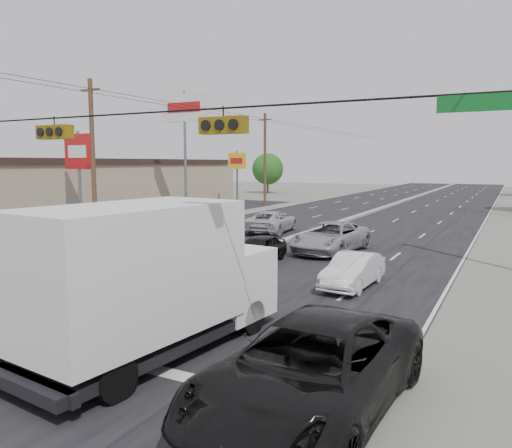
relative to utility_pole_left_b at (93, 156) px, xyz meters
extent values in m
plane|color=#606356|center=(12.50, -15.00, -5.11)|extent=(200.00, 200.00, 0.00)
cube|color=black|center=(12.50, 15.00, -5.11)|extent=(20.00, 160.00, 0.02)
cube|color=gray|center=(12.50, 15.00, -5.01)|extent=(0.50, 160.00, 0.20)
cube|color=tan|center=(-13.50, 10.00, -2.81)|extent=(12.00, 42.00, 4.60)
cube|color=black|center=(-4.50, 10.00, -5.11)|extent=(10.00, 42.00, 0.02)
cylinder|color=#422D1E|center=(0.00, 0.00, -0.11)|extent=(0.30, 0.30, 10.00)
cube|color=#422D1E|center=(0.00, 0.00, 4.19)|extent=(1.60, 0.12, 0.12)
cylinder|color=#422D1E|center=(0.00, 25.00, -0.11)|extent=(0.30, 0.30, 10.00)
cube|color=#422D1E|center=(0.00, 25.00, 4.19)|extent=(1.60, 0.12, 0.12)
cylinder|color=black|center=(12.50, -15.00, 0.69)|extent=(25.00, 0.04, 0.04)
cube|color=#72590C|center=(14.00, -15.00, 0.34)|extent=(1.05, 0.30, 0.35)
cube|color=#72590C|center=(19.00, -15.00, 0.34)|extent=(1.05, 0.30, 0.35)
cube|color=#0C591E|center=(23.80, -15.00, 0.54)|extent=(1.20, 0.04, 0.28)
cylinder|color=slate|center=(-4.50, 3.00, -1.61)|extent=(0.24, 0.24, 7.00)
cube|color=#B21414|center=(-4.50, 3.00, 0.39)|extent=(2.60, 0.25, 2.60)
cylinder|color=slate|center=(-2.00, 13.00, 0.39)|extent=(0.24, 0.24, 11.00)
cube|color=silver|center=(-2.00, 13.00, 4.44)|extent=(5.00, 0.25, 2.50)
cylinder|color=slate|center=(-3.50, 25.00, -2.11)|extent=(0.24, 0.24, 6.00)
cube|color=gold|center=(-3.50, 25.00, -0.21)|extent=(2.20, 0.25, 1.80)
cylinder|color=#382619|center=(-9.50, 45.00, -4.03)|extent=(0.28, 0.28, 2.16)
sphere|color=#194A13|center=(-9.50, 45.00, -1.39)|extent=(4.80, 4.80, 4.80)
cube|color=black|center=(16.84, -14.59, -4.63)|extent=(3.21, 7.58, 0.26)
cube|color=silver|center=(16.75, -15.43, -2.85)|extent=(3.19, 5.51, 2.94)
cube|color=silver|center=(17.13, -11.93, -3.79)|extent=(2.73, 2.26, 1.89)
cylinder|color=black|center=(16.01, -12.07, -4.63)|extent=(0.42, 0.97, 0.95)
cylinder|color=black|center=(18.20, -12.31, -4.63)|extent=(0.42, 0.97, 0.95)
cylinder|color=black|center=(15.49, -16.77, -4.63)|extent=(0.42, 0.97, 0.95)
cylinder|color=black|center=(17.68, -17.01, -4.63)|extent=(0.42, 0.97, 0.95)
imported|color=#886449|center=(14.00, -16.15, -4.40)|extent=(2.34, 4.98, 1.41)
imported|color=#AD260A|center=(15.50, -9.37, -4.41)|extent=(1.64, 4.31, 1.40)
imported|color=black|center=(21.29, -15.70, -4.24)|extent=(3.26, 6.42, 1.74)
imported|color=black|center=(13.90, -3.48, -4.46)|extent=(1.54, 3.78, 1.29)
imported|color=silver|center=(19.20, -6.02, -4.47)|extent=(1.55, 3.92, 1.27)
imported|color=#95979B|center=(16.00, 0.69, -4.32)|extent=(3.09, 5.86, 1.57)
imported|color=black|center=(8.46, -3.01, -4.40)|extent=(2.52, 5.06, 1.41)
imported|color=#ACB0B3|center=(10.00, 5.96, -4.38)|extent=(3.04, 5.49, 1.46)
camera|label=1|loc=(24.46, -24.01, -0.43)|focal=35.00mm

